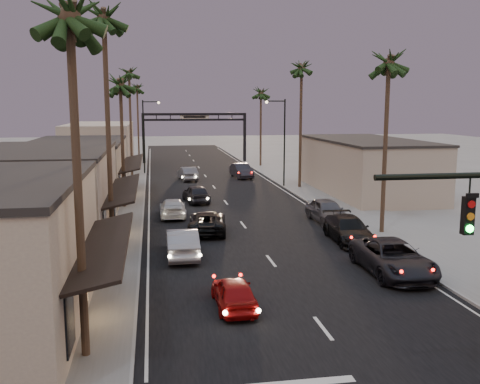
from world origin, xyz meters
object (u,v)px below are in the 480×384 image
object	(u,v)px
streetlight_right	(282,135)
palm_rc	(261,90)
palm_la	(69,2)
palm_lc	(120,79)
oncoming_silver	(182,243)
palm_ra	(389,56)
palm_ld	(129,69)
oncoming_red	(234,292)
curbside_black	(349,229)
arch	(195,125)
curbside_near	(393,258)
palm_lb	(103,10)
palm_far	(137,85)
streetlight_left	(146,131)
oncoming_pickup	(207,222)
palm_rb	(302,64)

from	to	relation	value
streetlight_right	palm_rc	distance (m)	19.75
palm_la	palm_rc	size ratio (longest dim) A/B	1.08
streetlight_right	palm_lc	world-z (taller)	palm_lc
oncoming_silver	palm_lc	bearing A→B (deg)	-75.63
palm_ra	palm_ld	bearing A→B (deg)	119.02
oncoming_red	oncoming_silver	bearing A→B (deg)	-79.03
palm_lc	curbside_black	distance (m)	22.00
palm_ld	curbside_black	bearing A→B (deg)	-66.43
arch	curbside_near	distance (m)	54.64
palm_lb	palm_far	bearing A→B (deg)	89.69
streetlight_left	palm_far	xyz separation A→B (m)	(-1.38, 20.00, 6.11)
oncoming_pickup	curbside_black	world-z (taller)	curbside_black
streetlight_left	curbside_near	bearing A→B (deg)	-73.56
oncoming_pickup	curbside_black	distance (m)	9.24
curbside_black	curbside_near	bearing A→B (deg)	-88.73
palm_far	streetlight_right	bearing A→B (deg)	-65.24
palm_ra	palm_la	bearing A→B (deg)	-138.91
palm_rc	curbside_black	distance (m)	42.89
oncoming_red	curbside_black	world-z (taller)	curbside_black
arch	palm_lc	size ratio (longest dim) A/B	1.25
palm_la	palm_lc	world-z (taller)	palm_la
palm_rc	oncoming_red	xyz separation A→B (m)	(-11.62, -51.37, -9.80)
streetlight_left	palm_rc	world-z (taller)	palm_rc
palm_rc	palm_far	size ratio (longest dim) A/B	0.92
curbside_near	oncoming_silver	bearing A→B (deg)	155.83
palm_rb	palm_la	bearing A→B (deg)	-116.17
palm_lc	palm_rc	xyz separation A→B (m)	(17.20, 28.00, 0.00)
palm_ra	palm_rb	bearing A→B (deg)	90.00
palm_lc	oncoming_silver	world-z (taller)	palm_lc
arch	palm_ld	size ratio (longest dim) A/B	1.07
streetlight_right	arch	bearing A→B (deg)	105.47
palm_far	curbside_black	size ratio (longest dim) A/B	2.45
palm_lc	oncoming_silver	distance (m)	18.55
arch	palm_rc	size ratio (longest dim) A/B	1.25
oncoming_pickup	curbside_near	world-z (taller)	curbside_near
palm_lc	streetlight_right	bearing A→B (deg)	30.11
palm_la	palm_rb	bearing A→B (deg)	63.83
curbside_near	palm_ld	bearing A→B (deg)	110.87
streetlight_left	streetlight_right	bearing A→B (deg)	-43.21
palm_lb	streetlight_right	bearing A→B (deg)	55.99
palm_lc	palm_ra	distance (m)	20.99
arch	oncoming_pickup	bearing A→B (deg)	-93.59
palm_lb	oncoming_silver	distance (m)	13.24
palm_rb	palm_far	size ratio (longest dim) A/B	1.08
palm_lb	palm_ld	bearing A→B (deg)	90.00
streetlight_right	streetlight_left	bearing A→B (deg)	136.79
palm_la	palm_lb	distance (m)	13.14
streetlight_right	palm_far	bearing A→B (deg)	114.76
curbside_near	palm_rc	bearing A→B (deg)	87.39
palm_ld	curbside_near	xyz separation A→B (m)	(14.12, -39.16, -11.58)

